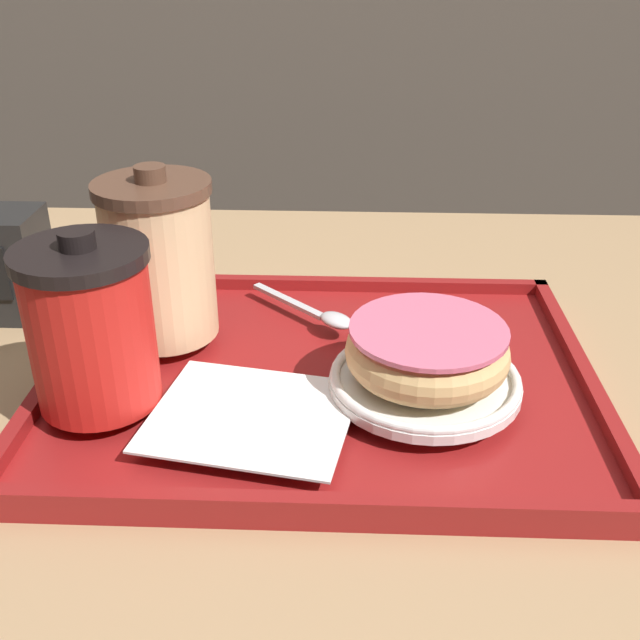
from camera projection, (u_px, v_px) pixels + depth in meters
The scene contains 8 objects.
cafe_table at pixel (352, 520), 0.74m from camera, with size 0.98×0.83×0.76m.
serving_tray at pixel (320, 379), 0.64m from camera, with size 0.45×0.35×0.02m.
napkin_paper at pixel (251, 415), 0.56m from camera, with size 0.17×0.15×0.00m.
coffee_cup_front at pixel (91, 325), 0.55m from camera, with size 0.10×0.10×0.14m.
coffee_cup_rear at pixel (159, 259), 0.64m from camera, with size 0.10×0.10×0.15m.
plate_with_chocolate_donut at pixel (425, 380), 0.59m from camera, with size 0.15×0.15×0.01m.
donut_chocolate_glazed at pixel (427, 350), 0.58m from camera, with size 0.13×0.13×0.04m.
spoon at pixel (323, 315), 0.69m from camera, with size 0.11×0.10×0.01m.
Camera 1 is at (-0.01, -0.56, 1.10)m, focal length 42.00 mm.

